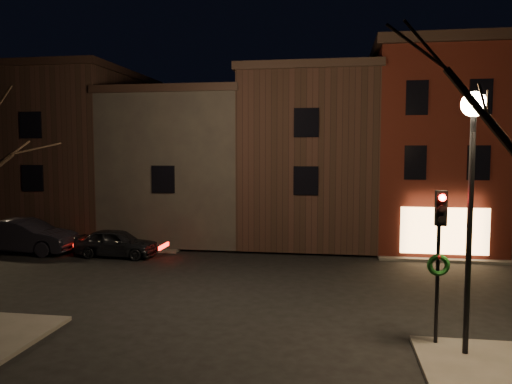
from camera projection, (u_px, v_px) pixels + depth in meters
ground at (258, 284)px, 19.40m from camera, size 120.00×120.00×0.00m
sidewalk_far_left at (62, 211)px, 42.24m from camera, size 30.00×30.00×0.12m
corner_building at (431, 146)px, 27.00m from camera, size 6.50×8.50×10.50m
row_building_a at (311, 156)px, 29.09m from camera, size 7.30×10.30×9.40m
row_building_b at (191, 164)px, 30.28m from camera, size 7.80×10.30×8.40m
row_building_c at (80, 152)px, 31.36m from camera, size 7.30×10.30×9.90m
street_lamp_near at (472, 151)px, 12.08m from camera, size 0.60×0.60×6.48m
traffic_signal at (439, 243)px, 12.86m from camera, size 0.58×0.38×4.05m
parked_car_a at (116, 243)px, 24.32m from camera, size 4.10×1.78×1.38m
parked_car_b at (25, 236)px, 25.16m from camera, size 5.28×1.96×1.72m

